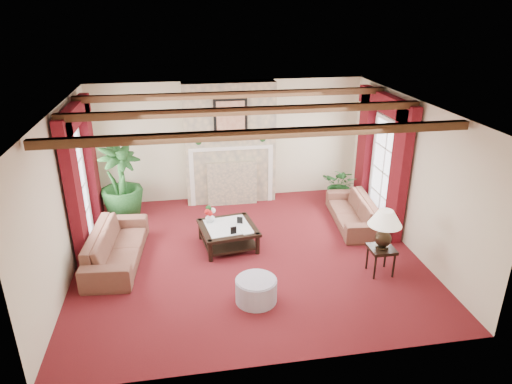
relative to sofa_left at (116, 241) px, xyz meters
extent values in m
plane|color=#3E0B11|center=(2.30, -0.17, -0.41)|extent=(6.00, 6.00, 0.00)
plane|color=white|center=(2.30, -0.17, 2.29)|extent=(6.00, 6.00, 0.00)
cube|color=beige|center=(2.30, 2.58, 0.94)|extent=(6.00, 0.02, 2.70)
cube|color=beige|center=(-0.70, -0.17, 0.94)|extent=(0.02, 5.50, 2.70)
cube|color=beige|center=(5.30, -0.17, 0.94)|extent=(0.02, 5.50, 2.70)
imported|color=#3A0F1C|center=(0.00, 0.00, 0.00)|extent=(2.18, 0.96, 0.81)
imported|color=#3A0F1C|center=(4.63, 0.72, -0.04)|extent=(2.00, 0.94, 0.74)
imported|color=black|center=(-0.06, 1.83, 0.04)|extent=(2.50, 2.50, 0.90)
imported|color=black|center=(4.72, 1.77, -0.07)|extent=(1.61, 1.61, 0.67)
cylinder|color=#9B99AD|center=(2.22, -1.56, -0.22)|extent=(0.64, 0.64, 0.37)
imported|color=silver|center=(1.68, 0.46, 0.09)|extent=(0.26, 0.26, 0.18)
imported|color=black|center=(2.20, -0.07, 0.14)|extent=(0.21, 0.08, 0.27)
camera|label=1|loc=(1.24, -7.31, 3.84)|focal=32.00mm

